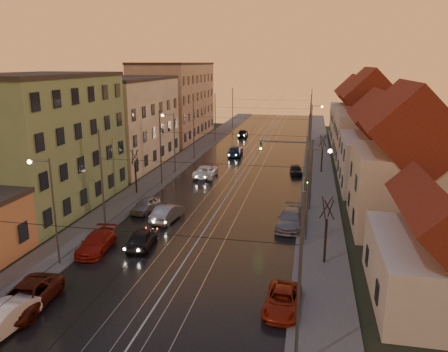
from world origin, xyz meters
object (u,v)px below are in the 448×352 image
Objects in this scene: driving_car_0 at (142,238)px; street_lamp_3 at (313,124)px; driving_car_3 at (235,151)px; parked_right_2 at (296,170)px; driving_car_1 at (167,213)px; driving_car_4 at (243,133)px; parked_left_0 at (1,320)px; street_lamp_0 at (49,201)px; traffic_light_mast at (301,165)px; parked_left_2 at (96,242)px; parked_left_3 at (145,205)px; parked_right_1 at (291,219)px; street_lamp_1 at (312,185)px; driving_car_2 at (206,171)px; parked_right_0 at (282,301)px; parked_left_1 at (26,297)px; street_lamp_2 at (172,137)px.

street_lamp_3 is at bearing -114.47° from driving_car_0.
driving_car_3 is 1.45× the size of parked_right_2.
driving_car_1 is 0.87× the size of driving_car_3.
parked_left_0 is at bearing 84.29° from driving_car_4.
driving_car_3 is (6.29, 40.68, -4.11)m from street_lamp_0.
parked_left_2 is (-15.32, -13.12, -3.89)m from traffic_light_mast.
driving_car_4 is (4.65, 58.81, -4.10)m from street_lamp_0.
street_lamp_0 is at bearing -124.33° from parked_right_2.
parked_left_3 is (0.30, 20.64, -0.07)m from parked_left_0.
parked_right_1 is (14.73, 8.14, 0.08)m from parked_left_2.
driving_car_3 is (-11.92, 32.68, -4.11)m from street_lamp_1.
driving_car_2 is 1.02× the size of driving_car_3.
parked_right_0 is at bearing -25.38° from parked_left_2.
traffic_light_mast is (-1.11, 8.00, -0.29)m from street_lamp_1.
parked_left_0 is at bearing -84.00° from parked_left_3.
parked_left_1 is at bearing -125.54° from parked_right_1.
parked_right_1 is (14.41, -1.50, 0.10)m from parked_left_3.
parked_right_0 is at bearing -95.47° from parked_right_2.
street_lamp_3 is at bearing 91.41° from parked_right_0.
street_lamp_2 is 20.89m from traffic_light_mast.
driving_car_0 is at bearing -108.42° from street_lamp_3.
street_lamp_2 is 14.74m from driving_car_3.
driving_car_4 is 0.94× the size of parked_left_2.
parked_left_2 is (0.15, 8.57, -0.05)m from parked_left_1.
driving_car_1 is 0.96× the size of parked_left_2.
traffic_light_mast reaches higher than parked_left_1.
parked_left_3 is (-14.99, -3.48, -3.92)m from traffic_light_mast.
parked_right_2 is (11.43, 3.61, -0.13)m from driving_car_2.
parked_left_1 is (-3.17, -32.55, -0.00)m from driving_car_2.
parked_right_0 is at bearing -61.53° from street_lamp_2.
street_lamp_3 is 1.82× the size of parked_right_0.
street_lamp_3 reaches higher than parked_left_1.
parked_right_2 is (16.22, 2.47, -4.26)m from street_lamp_2.
parked_right_1 is (14.89, 16.70, 0.03)m from parked_left_1.
driving_car_0 is 6.15m from driving_car_1.
parked_right_1 is 19.46m from parked_right_2.
driving_car_0 is at bearing 96.02° from driving_car_1.
parked_left_0 is 0.94× the size of parked_left_2.
traffic_light_mast is 1.33× the size of parked_right_1.
driving_car_4 is (-0.35, 54.48, 0.02)m from driving_car_0.
parked_left_0 is at bearing 80.84° from driving_car_3.
street_lamp_0 is at bearing -156.28° from street_lamp_1.
parked_right_2 is at bearing 93.49° from traffic_light_mast.
street_lamp_0 reaches higher than driving_car_4.
street_lamp_3 is at bearing -129.89° from driving_car_2.
traffic_light_mast is 19.22m from parked_right_0.
street_lamp_1 is 1.47× the size of driving_car_2.
parked_left_1 is (-0.18, 2.44, -0.00)m from parked_left_0.
parked_left_2 is at bearing 83.78° from driving_car_4.
street_lamp_1 is at bearing 176.14° from driving_car_1.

